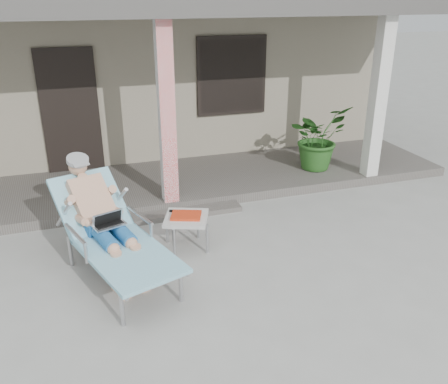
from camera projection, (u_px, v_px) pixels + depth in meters
name	position (u px, v px, depth m)	size (l,w,h in m)	color
ground	(211.00, 284.00, 5.41)	(60.00, 60.00, 0.00)	#9E9E99
house	(126.00, 61.00, 10.45)	(10.40, 5.40, 3.30)	gray
porch_deck	(160.00, 184.00, 8.01)	(10.00, 2.00, 0.15)	#605B56
porch_overhang	(151.00, 13.00, 6.90)	(10.00, 2.30, 2.85)	silver
porch_step	(175.00, 214.00, 7.02)	(2.00, 0.30, 0.07)	#605B56
lounger	(105.00, 207.00, 5.36)	(1.38, 2.15, 1.36)	#B7B7BC
side_table	(186.00, 220.00, 6.02)	(0.68, 0.68, 0.48)	beige
potted_palm	(318.00, 137.00, 8.33)	(1.01, 0.88, 1.12)	#26591E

